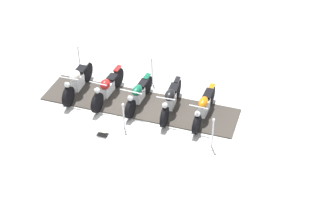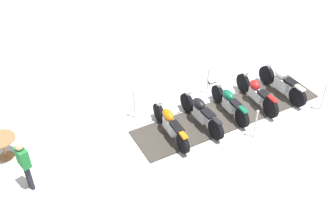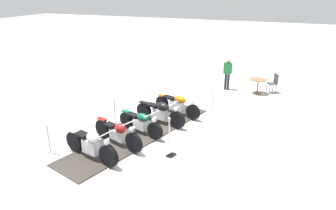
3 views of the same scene
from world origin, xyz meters
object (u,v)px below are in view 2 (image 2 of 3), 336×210
at_px(motorcycle_cream, 282,82).
at_px(motorcycle_copper, 170,124).
at_px(stanchion_right_rear, 135,108).
at_px(stanchion_right_mid, 207,85).
at_px(info_placard, 212,81).
at_px(cafe_table, 2,143).
at_px(stanchion_left_mid, 255,129).
at_px(motorcycle_black, 201,112).
at_px(motorcycle_maroon, 256,92).
at_px(bystander_person, 24,162).
at_px(motorcycle_forest, 229,102).
at_px(stanchion_left_front, 322,102).

bearing_deg(motorcycle_cream, motorcycle_copper, 88.01).
bearing_deg(stanchion_right_rear, stanchion_right_mid, -106.32).
distance_m(info_placard, cafe_table, 7.54).
relative_size(stanchion_right_mid, info_placard, 2.59).
height_order(motorcycle_cream, cafe_table, motorcycle_cream).
distance_m(stanchion_left_mid, cafe_table, 7.54).
height_order(motorcycle_cream, motorcycle_black, motorcycle_cream).
relative_size(motorcycle_maroon, cafe_table, 2.66).
relative_size(info_placard, bystander_person, 0.24).
distance_m(motorcycle_black, bystander_person, 5.49).
bearing_deg(motorcycle_forest, motorcycle_maroon, -87.42).
xyz_separation_m(motorcycle_black, stanchion_right_mid, (0.93, -1.45, -0.16)).
xyz_separation_m(info_placard, cafe_table, (1.86, 7.29, 0.50)).
height_order(motorcycle_maroon, stanchion_right_mid, motorcycle_maroon).
relative_size(motorcycle_maroon, motorcycle_forest, 1.09).
bearing_deg(stanchion_left_mid, bystander_person, 62.10).
bearing_deg(motorcycle_cream, motorcycle_maroon, 87.74).
distance_m(stanchion_left_front, info_placard, 3.90).
xyz_separation_m(motorcycle_maroon, motorcycle_forest, (0.31, 1.08, -0.02)).
distance_m(stanchion_right_mid, stanchion_left_mid, 2.66).
distance_m(motorcycle_cream, bystander_person, 8.86).
relative_size(motorcycle_cream, motorcycle_maroon, 1.01).
height_order(stanchion_right_mid, stanchion_left_front, stanchion_left_front).
bearing_deg(stanchion_left_front, motorcycle_maroon, 35.28).
xyz_separation_m(motorcycle_cream, stanchion_right_rear, (2.68, 4.52, -0.11)).
distance_m(stanchion_right_rear, bystander_person, 4.01).
bearing_deg(cafe_table, motorcycle_copper, -124.08).
distance_m(motorcycle_maroon, info_placard, 1.91).
relative_size(motorcycle_black, stanchion_right_mid, 2.18).
xyz_separation_m(motorcycle_forest, motorcycle_copper, (0.63, 2.16, 0.01)).
xyz_separation_m(stanchion_right_mid, stanchion_left_front, (-3.35, -1.98, -0.01)).
bearing_deg(motorcycle_forest, stanchion_left_front, -113.22).
relative_size(stanchion_right_rear, cafe_table, 1.39).
bearing_deg(info_placard, motorcycle_copper, -147.60).
bearing_deg(stanchion_left_front, motorcycle_cream, 7.46).
height_order(stanchion_left_front, cafe_table, stanchion_left_front).
relative_size(stanchion_left_front, info_placard, 2.62).
distance_m(motorcycle_cream, cafe_table, 9.34).
bearing_deg(motorcycle_forest, bystander_person, 92.33).
relative_size(stanchion_left_mid, info_placard, 2.77).
relative_size(motorcycle_maroon, stanchion_right_rear, 1.92).
distance_m(motorcycle_black, stanchion_right_mid, 1.73).
relative_size(stanchion_left_mid, cafe_table, 1.33).
xyz_separation_m(motorcycle_cream, info_placard, (2.18, 1.13, -0.46)).
height_order(motorcycle_cream, info_placard, motorcycle_cream).
bearing_deg(stanchion_left_front, motorcycle_copper, 58.74).
relative_size(motorcycle_cream, motorcycle_forest, 1.10).
xyz_separation_m(motorcycle_forest, bystander_person, (1.85, 6.33, 0.53)).
bearing_deg(motorcycle_maroon, cafe_table, 82.32).
relative_size(cafe_table, bystander_person, 0.49).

